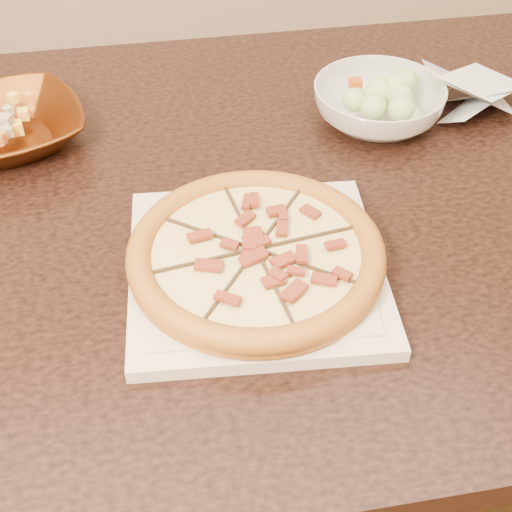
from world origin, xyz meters
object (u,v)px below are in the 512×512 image
object	(u,v)px
dining_table	(165,254)
plate	(256,268)
pizza	(256,253)
bronze_bowl	(7,129)
salad_bowl	(378,105)

from	to	relation	value
dining_table	plate	distance (m)	0.22
pizza	bronze_bowl	world-z (taller)	bronze_bowl
plate	salad_bowl	xyz separation A→B (m)	(0.24, 0.30, 0.02)
bronze_bowl	salad_bowl	xyz separation A→B (m)	(0.55, -0.03, 0.00)
pizza	bronze_bowl	distance (m)	0.46
plate	pizza	world-z (taller)	pizza
pizza	plate	bearing A→B (deg)	-150.03
dining_table	bronze_bowl	size ratio (longest dim) A/B	6.75
dining_table	pizza	size ratio (longest dim) A/B	4.89
dining_table	bronze_bowl	distance (m)	0.30
dining_table	salad_bowl	distance (m)	0.39
plate	bronze_bowl	distance (m)	0.46
plate	pizza	xyz separation A→B (m)	(0.00, 0.00, 0.02)
plate	bronze_bowl	bearing A→B (deg)	133.50
dining_table	plate	xyz separation A→B (m)	(0.11, -0.16, 0.11)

